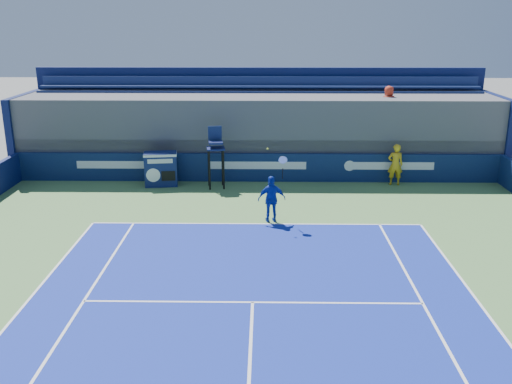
{
  "coord_description": "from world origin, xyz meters",
  "views": [
    {
      "loc": [
        0.28,
        -6.0,
        6.64
      ],
      "look_at": [
        0.0,
        11.5,
        1.25
      ],
      "focal_mm": 40.0,
      "sensor_mm": 36.0,
      "label": 1
    }
  ],
  "objects_px": {
    "ball_person": "(395,165)",
    "tennis_player": "(272,199)",
    "match_clock": "(161,168)",
    "umpire_chair": "(216,151)"
  },
  "relations": [
    {
      "from": "match_clock",
      "to": "umpire_chair",
      "type": "relative_size",
      "value": 0.57
    },
    {
      "from": "match_clock",
      "to": "tennis_player",
      "type": "distance_m",
      "value": 6.18
    },
    {
      "from": "match_clock",
      "to": "ball_person",
      "type": "bearing_deg",
      "value": 1.52
    },
    {
      "from": "match_clock",
      "to": "umpire_chair",
      "type": "distance_m",
      "value": 2.41
    },
    {
      "from": "ball_person",
      "to": "umpire_chair",
      "type": "relative_size",
      "value": 0.69
    },
    {
      "from": "match_clock",
      "to": "umpire_chair",
      "type": "bearing_deg",
      "value": -5.38
    },
    {
      "from": "ball_person",
      "to": "tennis_player",
      "type": "height_order",
      "value": "tennis_player"
    },
    {
      "from": "ball_person",
      "to": "match_clock",
      "type": "height_order",
      "value": "ball_person"
    },
    {
      "from": "ball_person",
      "to": "tennis_player",
      "type": "bearing_deg",
      "value": 42.53
    },
    {
      "from": "umpire_chair",
      "to": "ball_person",
      "type": "bearing_deg",
      "value": 3.67
    }
  ]
}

